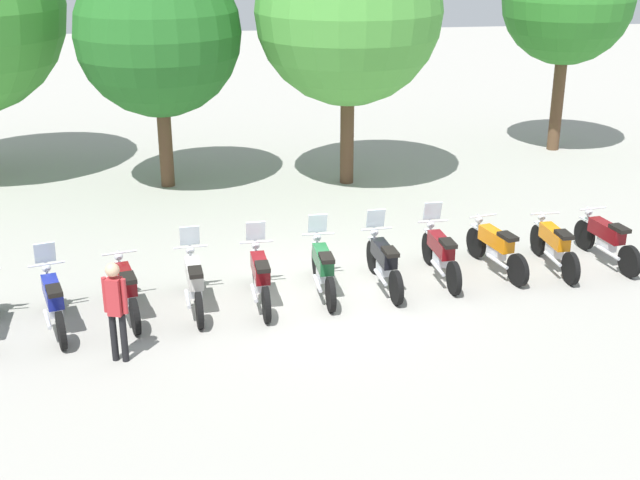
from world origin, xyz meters
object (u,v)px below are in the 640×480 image
(motorcycle_2, at_px, (126,288))
(motorcycle_1, at_px, (53,300))
(motorcycle_3, at_px, (194,281))
(tree_1, at_px, (158,34))
(motorcycle_10, at_px, (606,239))
(motorcycle_9, at_px, (554,245))
(tree_2, at_px, (349,11))
(person_0, at_px, (116,305))
(motorcycle_7, at_px, (440,252))
(motorcycle_6, at_px, (384,261))
(motorcycle_8, at_px, (496,247))
(motorcycle_5, at_px, (323,267))
(motorcycle_4, at_px, (260,276))

(motorcycle_2, bearing_deg, motorcycle_1, 92.90)
(motorcycle_3, distance_m, tree_1, 8.37)
(motorcycle_10, xyz_separation_m, tree_1, (-9.07, 6.58, 3.45))
(motorcycle_9, bearing_deg, motorcycle_1, 96.62)
(tree_1, height_order, tree_2, tree_2)
(motorcycle_2, height_order, person_0, person_0)
(motorcycle_10, height_order, tree_2, tree_2)
(motorcycle_3, height_order, person_0, person_0)
(motorcycle_7, bearing_deg, motorcycle_10, -88.10)
(motorcycle_6, distance_m, motorcycle_8, 2.42)
(motorcycle_10, relative_size, tree_2, 0.32)
(motorcycle_3, bearing_deg, motorcycle_6, -87.85)
(motorcycle_7, distance_m, person_0, 6.50)
(motorcycle_5, height_order, tree_2, tree_2)
(motorcycle_3, xyz_separation_m, motorcycle_5, (2.39, 0.33, 0.00))
(motorcycle_7, bearing_deg, motorcycle_1, 96.82)
(motorcycle_2, xyz_separation_m, motorcycle_10, (9.54, 1.14, 0.00))
(motorcycle_4, bearing_deg, tree_1, 11.59)
(motorcycle_10, xyz_separation_m, person_0, (-9.54, -2.83, 0.48))
(motorcycle_5, bearing_deg, person_0, 119.32)
(person_0, bearing_deg, tree_1, 15.98)
(motorcycle_3, relative_size, motorcycle_5, 1.00)
(motorcycle_5, distance_m, motorcycle_8, 3.62)
(motorcycle_4, bearing_deg, motorcycle_3, 91.07)
(motorcycle_8, bearing_deg, person_0, 98.13)
(tree_1, bearing_deg, motorcycle_10, -35.97)
(motorcycle_6, height_order, motorcycle_7, same)
(motorcycle_4, distance_m, tree_1, 8.49)
(motorcycle_9, xyz_separation_m, person_0, (-8.35, -2.67, 0.48))
(motorcycle_6, relative_size, motorcycle_9, 1.00)
(motorcycle_9, relative_size, tree_2, 0.32)
(motorcycle_1, height_order, motorcycle_5, same)
(motorcycle_4, height_order, tree_1, tree_1)
(motorcycle_5, bearing_deg, tree_1, 21.56)
(motorcycle_1, xyz_separation_m, motorcycle_9, (9.55, 1.33, -0.01))
(motorcycle_8, bearing_deg, tree_1, 32.29)
(motorcycle_2, height_order, motorcycle_10, same)
(tree_1, bearing_deg, motorcycle_8, -45.08)
(motorcycle_4, bearing_deg, motorcycle_6, -83.63)
(motorcycle_1, relative_size, motorcycle_4, 0.97)
(tree_1, distance_m, tree_2, 4.78)
(motorcycle_6, distance_m, tree_2, 7.85)
(motorcycle_8, xyz_separation_m, motorcycle_9, (1.20, -0.04, 0.00))
(motorcycle_4, bearing_deg, motorcycle_10, -85.19)
(motorcycle_5, bearing_deg, motorcycle_3, 96.36)
(motorcycle_1, xyz_separation_m, motorcycle_2, (1.20, 0.35, -0.01))
(motorcycle_8, relative_size, tree_2, 0.32)
(motorcycle_9, distance_m, motorcycle_10, 1.20)
(tree_1, bearing_deg, motorcycle_5, -66.84)
(motorcycle_1, distance_m, motorcycle_10, 10.84)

